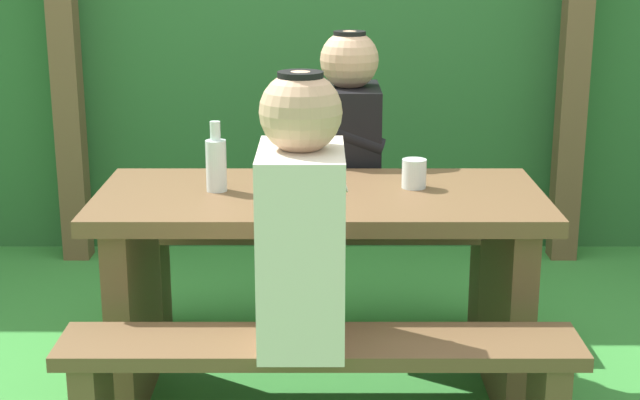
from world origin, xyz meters
TOP-DOWN VIEW (x-y plane):
  - ground_plane at (0.00, 0.00)m, footprint 12.00×12.00m
  - hedge_backdrop at (0.00, 1.92)m, footprint 6.40×0.68m
  - pergola_post_left at (-1.15, 1.43)m, footprint 0.12×0.12m
  - pergola_post_right at (1.15, 1.43)m, footprint 0.12×0.12m
  - picnic_table at (0.00, 0.00)m, footprint 1.40×0.64m
  - bench_near at (0.00, -0.52)m, footprint 1.40×0.24m
  - bench_far at (0.00, 0.52)m, footprint 1.40×0.24m
  - person_white_shirt at (-0.05, -0.52)m, footprint 0.25×0.35m
  - person_black_coat at (0.10, 0.52)m, footprint 0.25×0.35m
  - drinking_glass at (0.30, 0.06)m, footprint 0.08×0.08m
  - bottle_left at (-0.32, 0.02)m, footprint 0.07×0.07m

SIDE VIEW (x-z plane):
  - ground_plane at x=0.00m, z-range 0.00..0.00m
  - bench_near at x=0.00m, z-range 0.10..0.53m
  - bench_far at x=0.00m, z-range 0.10..0.53m
  - picnic_table at x=0.00m, z-range 0.13..0.83m
  - drinking_glass at x=0.30m, z-range 0.70..0.79m
  - person_white_shirt at x=-0.05m, z-range 0.41..1.13m
  - person_black_coat at x=0.10m, z-range 0.41..1.13m
  - bottle_left at x=-0.32m, z-range 0.68..0.90m
  - pergola_post_left at x=-1.15m, z-range 0.00..2.02m
  - pergola_post_right at x=1.15m, z-range 0.00..2.02m
  - hedge_backdrop at x=0.00m, z-range 0.00..2.28m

